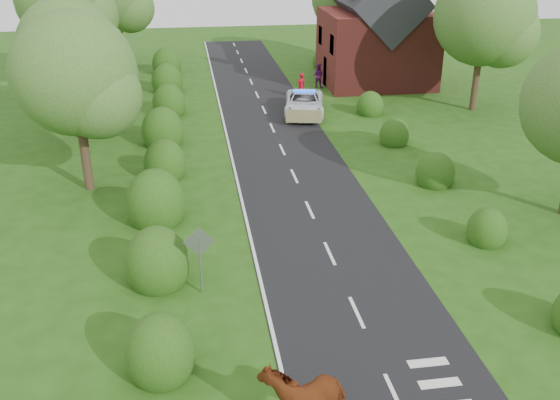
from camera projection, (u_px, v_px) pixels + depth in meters
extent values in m
plane|color=#224811|center=(357.00, 313.00, 20.58)|extent=(120.00, 120.00, 0.00)
cube|color=black|center=(285.00, 156.00, 34.08)|extent=(6.00, 70.00, 0.02)
cube|color=white|center=(395.00, 396.00, 16.97)|extent=(0.12, 1.80, 0.01)
cube|color=white|center=(357.00, 312.00, 20.57)|extent=(0.12, 1.80, 0.01)
cube|color=white|center=(330.00, 253.00, 24.17)|extent=(0.12, 1.80, 0.01)
cube|color=white|center=(310.00, 210.00, 27.77)|extent=(0.12, 1.80, 0.01)
cube|color=white|center=(294.00, 176.00, 31.37)|extent=(0.12, 1.80, 0.01)
cube|color=white|center=(282.00, 149.00, 34.97)|extent=(0.12, 1.80, 0.01)
cube|color=white|center=(272.00, 128.00, 38.57)|extent=(0.12, 1.80, 0.01)
cube|color=white|center=(264.00, 110.00, 42.17)|extent=(0.12, 1.80, 0.01)
cube|color=white|center=(257.00, 95.00, 45.77)|extent=(0.12, 1.80, 0.01)
cube|color=white|center=(251.00, 82.00, 49.37)|extent=(0.12, 1.80, 0.01)
cube|color=white|center=(246.00, 71.00, 52.97)|extent=(0.12, 1.80, 0.01)
cube|color=white|center=(242.00, 61.00, 56.57)|extent=(0.12, 1.80, 0.01)
cube|color=white|center=(238.00, 52.00, 60.17)|extent=(0.12, 1.80, 0.01)
cube|color=white|center=(234.00, 45.00, 63.77)|extent=(0.12, 1.80, 0.01)
cube|color=white|center=(232.00, 158.00, 33.67)|extent=(0.12, 70.00, 0.01)
cube|color=white|center=(440.00, 383.00, 17.43)|extent=(1.20, 0.35, 0.01)
cube|color=white|center=(428.00, 362.00, 18.24)|extent=(1.20, 0.35, 0.01)
ellipsoid|color=#123C0E|center=(160.00, 353.00, 17.64)|extent=(2.00, 2.10, 2.40)
ellipsoid|color=#123C0E|center=(158.00, 263.00, 22.08)|extent=(2.30, 2.41, 2.70)
ellipsoid|color=#123C0E|center=(156.00, 203.00, 26.52)|extent=(2.50, 2.62, 3.00)
ellipsoid|color=#123C0E|center=(165.00, 164.00, 31.12)|extent=(2.10, 2.20, 2.50)
ellipsoid|color=#123C0E|center=(163.00, 131.00, 35.56)|extent=(2.40, 2.52, 2.80)
ellipsoid|color=#123C0E|center=(169.00, 104.00, 41.02)|extent=(2.20, 2.31, 2.60)
ellipsoid|color=#123C0E|center=(167.00, 82.00, 46.38)|extent=(2.30, 2.41, 2.70)
ellipsoid|color=#123C0E|center=(167.00, 64.00, 51.76)|extent=(2.40, 2.52, 2.80)
ellipsoid|color=#123C0E|center=(487.00, 230.00, 24.84)|extent=(1.60, 1.68, 1.90)
ellipsoid|color=#123C0E|center=(435.00, 173.00, 30.25)|extent=(1.90, 2.00, 2.10)
ellipsoid|color=#123C0E|center=(394.00, 135.00, 35.64)|extent=(1.70, 1.78, 2.00)
ellipsoid|color=#123C0E|center=(370.00, 106.00, 41.09)|extent=(1.80, 1.89, 2.00)
ellipsoid|color=#123C0E|center=(322.00, 62.00, 53.66)|extent=(1.70, 1.78, 2.00)
cylinder|color=#332316|center=(85.00, 150.00, 29.19)|extent=(0.44, 0.44, 3.96)
sphere|color=#235423|center=(74.00, 73.00, 27.70)|extent=(5.60, 5.60, 5.60)
sphere|color=olive|center=(98.00, 96.00, 27.70)|extent=(3.92, 3.92, 3.92)
cylinder|color=#332316|center=(76.00, 107.00, 36.23)|extent=(0.44, 0.44, 3.74)
sphere|color=#235423|center=(68.00, 47.00, 34.82)|extent=(5.60, 5.60, 5.60)
sphere|color=olive|center=(87.00, 64.00, 34.80)|extent=(3.92, 3.92, 3.92)
cylinder|color=#332316|center=(74.00, 62.00, 44.79)|extent=(0.44, 0.44, 4.84)
sphere|color=olive|center=(84.00, 16.00, 42.98)|extent=(4.76, 4.76, 4.76)
cylinder|color=#332316|center=(121.00, 41.00, 54.27)|extent=(0.44, 0.44, 4.18)
sphere|color=olive|center=(129.00, 8.00, 52.70)|extent=(4.20, 4.20, 4.20)
cylinder|color=#332316|center=(476.00, 77.00, 41.39)|extent=(0.44, 0.44, 4.40)
sphere|color=#235423|center=(484.00, 15.00, 39.73)|extent=(6.40, 6.40, 6.40)
sphere|color=olive|center=(503.00, 33.00, 39.73)|extent=(4.48, 4.48, 4.48)
cylinder|color=#332316|center=(344.00, 40.00, 55.19)|extent=(0.44, 0.44, 3.96)
sphere|color=olive|center=(359.00, 9.00, 53.68)|extent=(4.20, 4.20, 4.20)
cylinder|color=gray|center=(201.00, 265.00, 21.24)|extent=(0.08, 0.08, 2.20)
cube|color=gray|center=(199.00, 242.00, 20.87)|extent=(1.06, 0.04, 1.06)
cube|color=maroon|center=(376.00, 48.00, 47.74)|extent=(8.00, 7.00, 5.50)
cube|color=black|center=(379.00, 1.00, 46.32)|extent=(5.94, 7.40, 5.94)
imported|color=brown|center=(304.00, 399.00, 15.66)|extent=(2.76, 2.07, 1.74)
imported|color=silver|center=(304.00, 103.00, 40.98)|extent=(3.47, 5.76, 1.49)
cube|color=yellow|center=(304.00, 116.00, 38.54)|extent=(2.20, 0.49, 0.82)
cube|color=blue|center=(304.00, 91.00, 40.64)|extent=(1.51, 0.56, 0.14)
imported|color=#A0081A|center=(301.00, 86.00, 44.48)|extent=(0.80, 0.70, 1.85)
imported|color=#5B195F|center=(318.00, 76.00, 47.46)|extent=(1.11, 1.04, 1.82)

